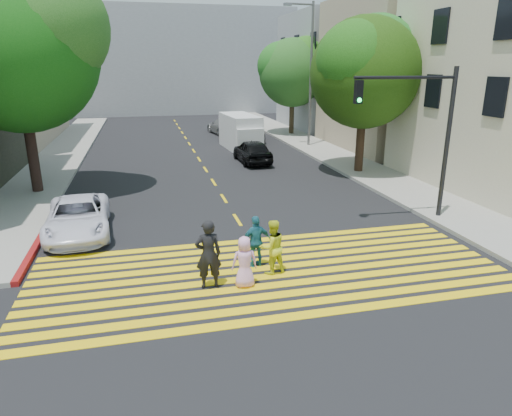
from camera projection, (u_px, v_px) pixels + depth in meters
name	position (u px, v px, depth m)	size (l,w,h in m)	color
ground	(283.00, 293.00, 11.91)	(120.00, 120.00, 0.00)	black
sidewalk_left	(64.00, 153.00, 30.33)	(3.00, 40.00, 0.15)	gray
sidewalk_right	(345.00, 161.00, 27.71)	(3.00, 60.00, 0.15)	gray
curb_red	(43.00, 233.00, 15.88)	(0.20, 8.00, 0.16)	maroon
crosswalk	(270.00, 272.00, 13.09)	(13.40, 5.30, 0.01)	yellow
lane_line	(191.00, 147.00, 32.75)	(0.12, 34.40, 0.01)	yellow
building_right_tan	(412.00, 75.00, 31.41)	(10.00, 10.00, 10.00)	tan
building_right_grey	(345.00, 72.00, 41.59)	(10.00, 10.00, 10.00)	gray
backdrop_block	(166.00, 61.00, 54.55)	(30.00, 8.00, 12.00)	gray
tree_left	(19.00, 43.00, 19.04)	(9.04, 8.78, 9.68)	black
tree_right_near	(366.00, 67.00, 23.32)	(7.40, 7.39, 8.23)	black
tree_right_far	(294.00, 69.00, 36.78)	(7.28, 7.06, 7.87)	#362815
pedestrian_man	(208.00, 254.00, 11.94)	(0.69, 0.45, 1.89)	black
pedestrian_woman	(272.00, 247.00, 12.81)	(0.77, 0.60, 1.59)	yellow
pedestrian_child	(245.00, 262.00, 12.06)	(0.69, 0.45, 1.41)	#F7AEE3
pedestrian_extra	(256.00, 241.00, 13.26)	(0.91, 0.38, 1.55)	#236F87
white_sedan	(78.00, 217.00, 15.85)	(2.07, 4.49, 1.25)	white
dark_car_near	(252.00, 151.00, 27.39)	(1.67, 4.14, 1.41)	black
silver_car	(224.00, 126.00, 38.60)	(1.90, 4.67, 1.35)	#9D9D9D
dark_car_parked	(252.00, 131.00, 35.55)	(1.48, 4.24, 1.40)	black
white_van	(241.00, 133.00, 31.63)	(2.23, 5.12, 2.36)	silver
traffic_signal	(423.00, 124.00, 16.32)	(3.85, 0.45, 5.64)	black
street_lamp	(308.00, 66.00, 31.13)	(2.19, 0.38, 9.66)	#606060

